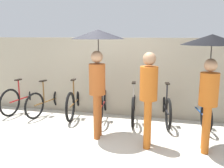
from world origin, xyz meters
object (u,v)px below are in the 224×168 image
object	(u,v)px
parked_bicycle_4	(134,105)
parked_bicycle_5	(165,107)
parked_bicycle_0	(25,97)
parked_bicycle_1	(49,100)
pedestrian_leading	(98,53)
parked_bicycle_3	(103,103)
parked_bicycle_2	(76,100)
pedestrian_center	(148,92)
parked_bicycle_6	(198,109)
pedestrian_trailing	(211,59)

from	to	relation	value
parked_bicycle_4	parked_bicycle_5	size ratio (longest dim) A/B	1.00
parked_bicycle_0	parked_bicycle_1	distance (m)	0.76
parked_bicycle_5	pedestrian_leading	world-z (taller)	pedestrian_leading
parked_bicycle_3	parked_bicycle_2	bearing A→B (deg)	79.87
parked_bicycle_4	pedestrian_center	bearing A→B (deg)	-168.79
parked_bicycle_0	parked_bicycle_6	world-z (taller)	parked_bicycle_0
parked_bicycle_3	pedestrian_leading	bearing A→B (deg)	-175.95
parked_bicycle_1	parked_bicycle_5	xyz separation A→B (m)	(3.02, 0.03, 0.02)
parked_bicycle_0	parked_bicycle_5	world-z (taller)	parked_bicycle_5
parked_bicycle_4	parked_bicycle_5	world-z (taller)	parked_bicycle_5
parked_bicycle_1	parked_bicycle_2	world-z (taller)	parked_bicycle_2
parked_bicycle_4	pedestrian_center	distance (m)	1.65
parked_bicycle_1	parked_bicycle_4	bearing A→B (deg)	-77.57
parked_bicycle_2	parked_bicycle_6	bearing A→B (deg)	-97.26
parked_bicycle_3	pedestrian_leading	xyz separation A→B (m)	(0.21, -1.12, 1.31)
pedestrian_leading	parked_bicycle_6	bearing A→B (deg)	25.09
parked_bicycle_1	parked_bicycle_6	world-z (taller)	parked_bicycle_1
parked_bicycle_1	parked_bicycle_2	distance (m)	0.75
parked_bicycle_0	pedestrian_leading	world-z (taller)	pedestrian_leading
parked_bicycle_0	parked_bicycle_3	world-z (taller)	parked_bicycle_3
parked_bicycle_0	parked_bicycle_3	bearing A→B (deg)	-84.25
parked_bicycle_4	parked_bicycle_3	bearing A→B (deg)	84.30
parked_bicycle_3	parked_bicycle_5	xyz separation A→B (m)	(1.51, 0.06, -0.01)
parked_bicycle_2	pedestrian_trailing	bearing A→B (deg)	-121.21
parked_bicycle_2	parked_bicycle_0	bearing A→B (deg)	81.21
parked_bicycle_4	pedestrian_leading	distance (m)	1.84
parked_bicycle_3	parked_bicycle_4	xyz separation A→B (m)	(0.75, 0.02, -0.02)
parked_bicycle_1	pedestrian_trailing	size ratio (longest dim) A/B	0.83
parked_bicycle_3	pedestrian_center	xyz separation A→B (m)	(1.24, -1.41, 0.65)
parked_bicycle_0	pedestrian_center	world-z (taller)	pedestrian_center
pedestrian_leading	pedestrian_trailing	distance (m)	2.06
parked_bicycle_6	parked_bicycle_4	bearing A→B (deg)	80.49
parked_bicycle_0	parked_bicycle_2	size ratio (longest dim) A/B	1.00
parked_bicycle_1	pedestrian_trailing	xyz separation A→B (m)	(3.77, -1.29, 1.29)
parked_bicycle_0	parked_bicycle_5	distance (m)	3.77
parked_bicycle_5	pedestrian_leading	distance (m)	2.20
pedestrian_leading	parked_bicycle_5	bearing A→B (deg)	37.04
parked_bicycle_1	parked_bicycle_6	distance (m)	3.77
pedestrian_trailing	pedestrian_center	bearing A→B (deg)	-168.13
parked_bicycle_4	pedestrian_trailing	world-z (taller)	pedestrian_trailing
parked_bicycle_4	parked_bicycle_2	bearing A→B (deg)	81.63
parked_bicycle_3	parked_bicycle_4	bearing A→B (deg)	-94.79
parked_bicycle_0	pedestrian_trailing	bearing A→B (deg)	-98.82
parked_bicycle_2	parked_bicycle_4	bearing A→B (deg)	-98.69
parked_bicycle_0	pedestrian_center	size ratio (longest dim) A/B	1.02
parked_bicycle_0	pedestrian_trailing	world-z (taller)	pedestrian_trailing
parked_bicycle_4	pedestrian_trailing	distance (m)	2.36
parked_bicycle_0	parked_bicycle_1	world-z (taller)	parked_bicycle_1
parked_bicycle_1	parked_bicycle_6	bearing A→B (deg)	-76.77
parked_bicycle_1	pedestrian_leading	world-z (taller)	pedestrian_leading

